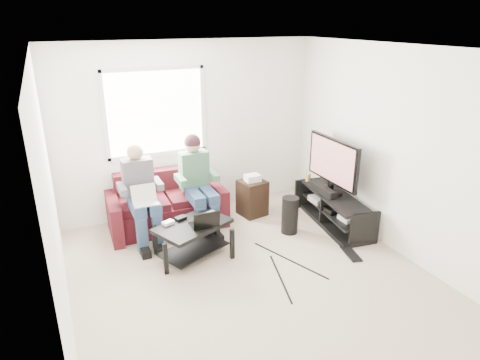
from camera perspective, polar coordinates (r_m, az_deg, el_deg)
name	(u,v)px	position (r m, az deg, el deg)	size (l,w,h in m)	color
floor	(254,280)	(5.15, 1.86, -13.15)	(4.50, 4.50, 0.00)	tan
ceiling	(257,49)	(4.28, 2.28, 17.09)	(4.50, 4.50, 0.00)	white
wall_back	(189,129)	(6.56, -6.76, 6.76)	(4.50, 4.50, 0.00)	white
wall_front	(417,291)	(2.94, 22.52, -13.51)	(4.50, 4.50, 0.00)	white
wall_left	(53,208)	(4.13, -23.69, -3.48)	(4.50, 4.50, 0.00)	white
wall_right	(399,153)	(5.69, 20.44, 3.39)	(4.50, 4.50, 0.00)	white
window	(156,113)	(6.34, -11.17, 8.82)	(1.48, 0.04, 1.28)	white
sofa	(167,206)	(6.35, -9.76, -3.48)	(1.70, 0.86, 0.78)	#4C131C
person_left	(141,190)	(5.86, -13.06, -1.37)	(0.40, 0.70, 1.32)	#314B6E
person_right	(197,177)	(6.04, -5.74, 0.38)	(0.40, 0.71, 1.36)	#314B6E
laptop_silver	(145,199)	(5.65, -12.50, -2.53)	(0.32, 0.22, 0.24)	silver
coffee_table	(193,233)	(5.47, -6.28, -6.98)	(1.07, 0.88, 0.46)	black
laptop_black	(204,216)	(5.33, -4.88, -4.82)	(0.34, 0.24, 0.24)	black
controller_a	(168,223)	(5.44, -9.55, -5.65)	(0.14, 0.09, 0.04)	silver
controller_b	(181,218)	(5.53, -7.92, -5.07)	(0.14, 0.09, 0.04)	black
controller_c	(211,214)	(5.62, -3.92, -4.49)	(0.14, 0.09, 0.04)	gray
tv_stand	(333,211)	(6.46, 12.31, -4.06)	(0.62, 1.49, 0.48)	black
tv	(333,163)	(6.27, 12.25, 2.29)	(0.12, 1.10, 0.81)	black
soundbar	(324,190)	(6.34, 11.11, -1.35)	(0.12, 0.50, 0.10)	black
drink_cup	(308,177)	(6.78, 9.05, 0.36)	(0.08, 0.08, 0.12)	#9F7744
console_white	(351,218)	(6.14, 14.55, -4.87)	(0.30, 0.22, 0.06)	silver
console_grey	(322,199)	(6.64, 10.84, -2.46)	(0.34, 0.26, 0.08)	gray
console_black	(336,208)	(6.39, 12.62, -3.62)	(0.38, 0.30, 0.07)	black
subwoofer	(290,215)	(6.10, 6.66, -4.67)	(0.24, 0.24, 0.54)	black
keyboard_floor	(351,253)	(5.81, 14.56, -9.46)	(0.13, 0.40, 0.02)	black
end_table	(252,197)	(6.60, 1.64, -2.25)	(0.37, 0.37, 0.65)	black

